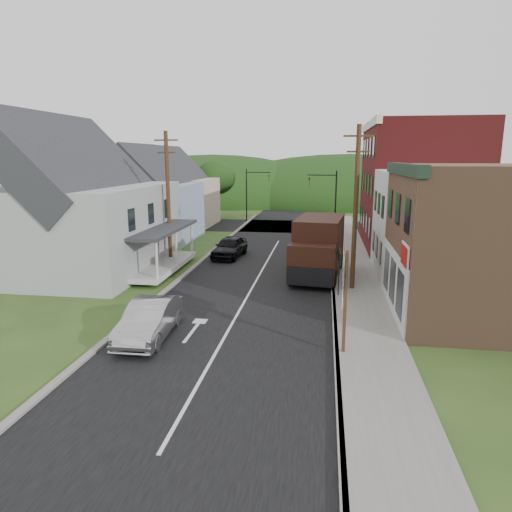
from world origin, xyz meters
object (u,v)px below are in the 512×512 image
at_px(dark_sedan, 230,247).
at_px(warning_sign, 339,265).
at_px(silver_sedan, 150,320).
at_px(route_sign_cluster, 344,287).
at_px(delivery_van, 318,248).

bearing_deg(dark_sedan, warning_sign, -43.08).
relative_size(silver_sedan, route_sign_cluster, 1.20).
distance_m(silver_sedan, dark_sedan, 15.63).
distance_m(delivery_van, route_sign_cluster, 11.47).
bearing_deg(warning_sign, silver_sedan, -159.43).
relative_size(silver_sedan, delivery_van, 0.69).
xyz_separation_m(delivery_van, route_sign_cluster, (1.12, -11.39, 0.81)).
relative_size(dark_sedan, route_sign_cluster, 1.16).
height_order(silver_sedan, dark_sedan, same).
relative_size(delivery_van, warning_sign, 2.66).
relative_size(silver_sedan, warning_sign, 1.82).
bearing_deg(silver_sedan, delivery_van, 56.30).
bearing_deg(silver_sedan, route_sign_cluster, -6.05).
bearing_deg(warning_sign, delivery_van, 85.38).
height_order(dark_sedan, delivery_van, delivery_van).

